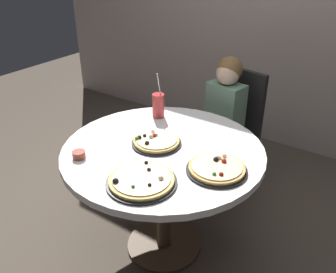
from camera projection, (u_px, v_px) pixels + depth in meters
name	position (u px, v px, depth m)	size (l,w,h in m)	color
ground_plane	(164.00, 245.00, 2.38)	(8.00, 8.00, 0.00)	#4C4238
dining_table	(163.00, 163.00, 2.07)	(1.15, 1.15, 0.75)	white
chair_wooden	(232.00, 124.00, 2.78)	(0.47, 0.47, 0.95)	black
diner_child	(217.00, 137.00, 2.69)	(0.32, 0.43, 1.08)	#3F4766
pizza_veggie	(156.00, 141.00, 2.05)	(0.29, 0.29, 0.05)	black
pizza_cheese	(141.00, 181.00, 1.71)	(0.35, 0.35, 0.05)	black
pizza_pepperoni	(217.00, 168.00, 1.81)	(0.31, 0.31, 0.05)	black
soda_cup	(158.00, 105.00, 2.34)	(0.08, 0.08, 0.31)	#B73333
sauce_bowl	(79.00, 155.00, 1.92)	(0.07, 0.07, 0.04)	brown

